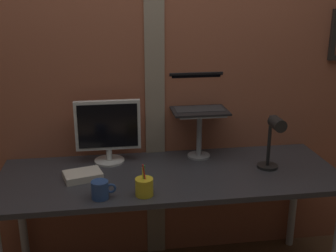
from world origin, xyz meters
The scene contains 9 objects.
brick_wall_back centered at (0.00, 0.42, 1.19)m, with size 3.70×0.16×2.37m.
desk centered at (0.05, 0.02, 0.67)m, with size 1.93×0.69×0.74m.
monitor centered at (-0.29, 0.24, 0.95)m, with size 0.38×0.18×0.38m.
laptop_stand centered at (0.26, 0.24, 0.93)m, with size 0.28×0.22×0.29m.
laptop centered at (0.26, 0.31, 1.09)m, with size 0.34×0.31×0.22m.
desk_lamp centered at (0.63, -0.04, 0.94)m, with size 0.12×0.20×0.33m.
pen_cup centered at (-0.12, -0.23, 0.78)m, with size 0.09×0.09×0.18m.
coffee_mug centered at (-0.34, -0.23, 0.78)m, with size 0.12×0.09×0.09m.
paper_clutter_stack centered at (-0.44, 0.02, 0.76)m, with size 0.20×0.14×0.04m, color silver.
Camera 1 is at (-0.28, -2.13, 1.72)m, focal length 44.72 mm.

